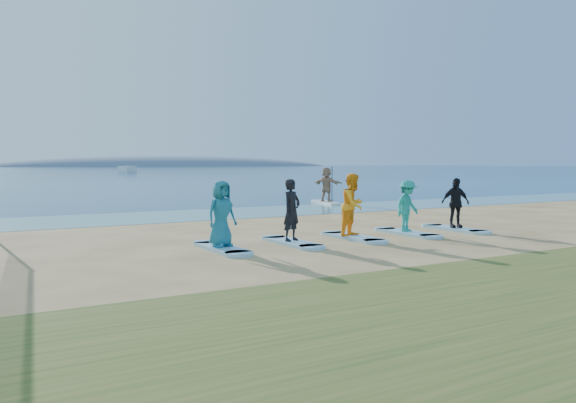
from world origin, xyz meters
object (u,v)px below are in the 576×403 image
student_3 (407,206)px  surfboard_4 (455,229)px  student_2 (353,205)px  paddleboard (327,203)px  surfboard_2 (353,237)px  surfboard_1 (292,242)px  student_1 (292,210)px  surfboard_0 (222,248)px  student_0 (221,214)px  surfboard_3 (407,233)px  boat_offshore_b (127,172)px  paddleboarder (327,184)px  student_4 (455,203)px

student_3 → surfboard_4: student_3 is taller
student_2 → surfboard_4: (4.13, 0.00, -0.95)m
paddleboard → surfboard_4: 12.37m
surfboard_2 → student_2: (0.00, 0.00, 0.95)m
surfboard_1 → student_1: student_1 is taller
surfboard_0 → surfboard_4: same height
paddleboard → surfboard_2: (-7.14, -12.00, -0.01)m
surfboard_1 → student_2: student_2 is taller
student_1 → student_0: bearing=156.7°
surfboard_4 → surfboard_3: bearing=180.0°
student_0 → student_1: student_1 is taller
student_0 → surfboard_4: size_ratio=0.76×
boat_offshore_b → student_0: student_0 is taller
paddleboarder → student_0: size_ratio=1.10×
surfboard_0 → student_4: (8.27, 0.00, 0.86)m
paddleboarder → boat_offshore_b: bearing=-31.6°
boat_offshore_b → student_4: 114.01m
surfboard_4 → student_4: bearing=0.0°
surfboard_3 → surfboard_4: (2.07, 0.00, 0.00)m
student_2 → surfboard_4: 4.24m
surfboard_3 → student_3: (0.00, 0.00, 0.84)m
surfboard_1 → student_3: 4.22m
student_2 → student_3: (2.07, 0.00, -0.11)m
student_0 → student_1: (2.07, 0.00, 0.00)m
surfboard_3 → paddleboard: bearing=67.1°
surfboard_0 → student_1: (2.07, 0.00, 0.89)m
student_1 → student_3: student_1 is taller
paddleboarder → student_3: bearing=133.6°
surfboard_3 → surfboard_0: bearing=180.0°
student_1 → surfboard_4: size_ratio=0.76×
paddleboard → paddleboarder: bearing=0.0°
surfboard_3 → paddleboarder: bearing=67.1°
boat_offshore_b → student_2: size_ratio=3.35×
surfboard_0 → student_0: size_ratio=1.31×
student_1 → surfboard_2: 2.25m
boat_offshore_b → student_4: size_ratio=3.74×
boat_offshore_b → surfboard_4: bearing=-104.6°
surfboard_2 → surfboard_3: bearing=0.0°
surfboard_3 → student_4: bearing=0.0°
paddleboarder → student_2: 13.96m
paddleboarder → surfboard_4: bearing=142.5°
surfboard_1 → student_3: student_3 is taller
student_3 → student_4: bearing=-15.6°
student_1 → student_2: bearing=-23.3°
surfboard_1 → student_3: size_ratio=1.39×
student_4 → surfboard_0: bearing=-160.5°
paddleboarder → boat_offshore_b: paddleboarder is taller
paddleboard → surfboard_1: size_ratio=1.36×
paddleboard → surfboard_1: paddleboard is taller
student_2 → surfboard_4: bearing=-23.9°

